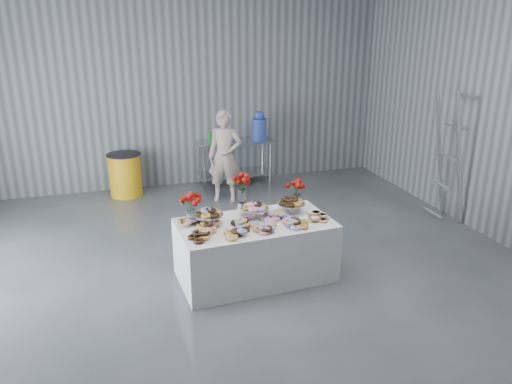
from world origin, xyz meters
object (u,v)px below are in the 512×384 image
(prep_table, at_px, (235,155))
(trash_barrel, at_px, (125,175))
(water_jug, at_px, (259,126))
(person, at_px, (225,156))
(display_table, at_px, (255,250))
(stepladder, at_px, (449,156))

(prep_table, bearing_deg, trash_barrel, -180.00)
(water_jug, relative_size, person, 0.34)
(prep_table, bearing_deg, person, -115.85)
(display_table, relative_size, prep_table, 1.27)
(display_table, relative_size, person, 1.16)
(display_table, bearing_deg, water_jug, 72.09)
(display_table, height_order, prep_table, prep_table)
(water_jug, bearing_deg, display_table, -107.91)
(display_table, xyz_separation_m, water_jug, (1.19, 3.68, 0.77))
(person, bearing_deg, stepladder, -10.79)
(display_table, distance_m, prep_table, 3.75)
(display_table, relative_size, water_jug, 3.43)
(prep_table, bearing_deg, water_jug, -0.00)
(display_table, bearing_deg, prep_table, 79.40)
(prep_table, height_order, person, person)
(trash_barrel, bearing_deg, person, -24.64)
(prep_table, bearing_deg, display_table, -100.60)
(water_jug, relative_size, stepladder, 0.26)
(trash_barrel, height_order, stepladder, stepladder)
(water_jug, bearing_deg, trash_barrel, 180.00)
(prep_table, height_order, water_jug, water_jug)
(display_table, xyz_separation_m, prep_table, (0.69, 3.68, 0.24))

